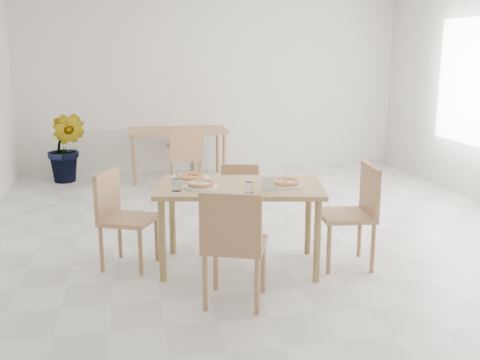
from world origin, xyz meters
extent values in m
plane|color=silver|center=(0.00, 0.00, 0.00)|extent=(7.00, 7.00, 0.00)
plane|color=silver|center=(0.00, 3.50, 1.40)|extent=(6.00, 0.00, 6.00)
plane|color=silver|center=(0.00, -3.50, 1.40)|extent=(6.00, 0.00, 6.00)
cube|color=tan|center=(-0.39, -0.75, 0.73)|extent=(1.55, 1.07, 0.04)
cylinder|color=tan|center=(-1.08, -0.95, 0.35)|extent=(0.06, 0.06, 0.71)
cylinder|color=tan|center=(0.17, -1.20, 0.35)|extent=(0.06, 0.06, 0.71)
cylinder|color=tan|center=(-0.95, -0.30, 0.35)|extent=(0.06, 0.06, 0.71)
cylinder|color=tan|center=(0.30, -0.56, 0.35)|extent=(0.06, 0.06, 0.71)
cube|color=tan|center=(-0.56, -1.44, 0.46)|extent=(0.58, 0.58, 0.04)
cube|color=tan|center=(-0.63, -1.63, 0.69)|extent=(0.44, 0.19, 0.43)
cylinder|color=tan|center=(-0.32, -1.33, 0.22)|extent=(0.04, 0.04, 0.44)
cylinder|color=tan|center=(-0.68, -1.20, 0.22)|extent=(0.04, 0.04, 0.44)
cylinder|color=tan|center=(-0.45, -1.69, 0.22)|extent=(0.04, 0.04, 0.44)
cylinder|color=tan|center=(-0.81, -1.56, 0.22)|extent=(0.04, 0.04, 0.44)
cube|color=tan|center=(-0.28, -0.11, 0.39)|extent=(0.46, 0.46, 0.04)
cube|color=tan|center=(-0.23, 0.06, 0.59)|extent=(0.38, 0.13, 0.36)
cylinder|color=tan|center=(-0.48, -0.23, 0.19)|extent=(0.03, 0.03, 0.37)
cylinder|color=tan|center=(-0.16, -0.31, 0.19)|extent=(0.03, 0.03, 0.37)
cylinder|color=tan|center=(-0.39, 0.09, 0.19)|extent=(0.03, 0.03, 0.37)
cylinder|color=tan|center=(-0.08, 0.01, 0.19)|extent=(0.03, 0.03, 0.37)
cube|color=tan|center=(-1.35, -0.55, 0.43)|extent=(0.56, 0.56, 0.04)
cube|color=tan|center=(-1.53, -0.47, 0.66)|extent=(0.21, 0.40, 0.40)
cylinder|color=tan|center=(-1.26, -0.80, 0.21)|extent=(0.04, 0.04, 0.41)
cylinder|color=tan|center=(-1.11, -0.47, 0.21)|extent=(0.04, 0.04, 0.41)
cylinder|color=tan|center=(-1.59, -0.64, 0.21)|extent=(0.04, 0.04, 0.41)
cylinder|color=tan|center=(-1.44, -0.31, 0.21)|extent=(0.04, 0.04, 0.41)
cube|color=tan|center=(0.54, -0.89, 0.46)|extent=(0.50, 0.50, 0.04)
cube|color=tan|center=(0.74, -0.91, 0.70)|extent=(0.09, 0.45, 0.43)
cylinder|color=tan|center=(0.37, -0.67, 0.22)|extent=(0.04, 0.04, 0.44)
cylinder|color=tan|center=(0.33, -1.06, 0.22)|extent=(0.04, 0.04, 0.44)
cylinder|color=tan|center=(0.75, -0.71, 0.22)|extent=(0.04, 0.04, 0.44)
cylinder|color=tan|center=(0.71, -1.10, 0.22)|extent=(0.04, 0.04, 0.44)
cylinder|color=white|center=(-0.01, -0.86, 0.76)|extent=(0.29, 0.29, 0.02)
cylinder|color=white|center=(-0.73, -0.78, 0.76)|extent=(0.29, 0.29, 0.02)
cylinder|color=white|center=(-0.78, -0.47, 0.76)|extent=(0.32, 0.32, 0.02)
cylinder|color=#E5A46C|center=(-0.01, -0.86, 0.77)|extent=(0.25, 0.25, 0.01)
torus|color=#E5A46C|center=(-0.01, -0.86, 0.78)|extent=(0.25, 0.25, 0.03)
cylinder|color=#D95826|center=(-0.01, -0.86, 0.78)|extent=(0.18, 0.18, 0.01)
ellipsoid|color=#114E13|center=(-0.01, -0.86, 0.79)|extent=(0.05, 0.04, 0.01)
cylinder|color=#E5A46C|center=(-0.73, -0.78, 0.77)|extent=(0.25, 0.25, 0.01)
torus|color=#E5A46C|center=(-0.73, -0.78, 0.78)|extent=(0.25, 0.25, 0.03)
cylinder|color=#FAEACD|center=(-0.73, -0.78, 0.78)|extent=(0.18, 0.18, 0.01)
cylinder|color=#E5A46C|center=(-0.78, -0.47, 0.77)|extent=(0.29, 0.29, 0.01)
torus|color=#E5A46C|center=(-0.78, -0.47, 0.78)|extent=(0.29, 0.29, 0.03)
cylinder|color=#D95826|center=(-0.78, -0.47, 0.78)|extent=(0.22, 0.22, 0.01)
cylinder|color=white|center=(-0.95, -0.85, 0.80)|extent=(0.08, 0.08, 0.10)
cylinder|color=white|center=(-0.37, -1.04, 0.80)|extent=(0.07, 0.07, 0.09)
cube|color=silver|center=(-0.21, -1.00, 0.76)|extent=(0.11, 0.06, 0.01)
cube|color=white|center=(-0.21, -1.00, 0.82)|extent=(0.10, 0.04, 0.11)
cube|color=silver|center=(-0.11, -0.62, 0.75)|extent=(0.05, 0.19, 0.01)
cube|color=silver|center=(-0.33, -0.94, 0.75)|extent=(0.05, 0.19, 0.01)
cube|color=tan|center=(-0.62, 2.90, 0.73)|extent=(1.44, 0.83, 0.04)
cylinder|color=tan|center=(-1.27, 2.56, 0.35)|extent=(0.06, 0.06, 0.71)
cylinder|color=tan|center=(0.03, 2.56, 0.35)|extent=(0.06, 0.06, 0.71)
cylinder|color=tan|center=(-1.26, 3.24, 0.35)|extent=(0.06, 0.06, 0.71)
cylinder|color=tan|center=(0.03, 3.24, 0.35)|extent=(0.06, 0.06, 0.71)
cube|color=tan|center=(-0.57, 2.18, 0.46)|extent=(0.47, 0.47, 0.04)
cube|color=tan|center=(-0.57, 1.97, 0.70)|extent=(0.45, 0.06, 0.43)
cylinder|color=tan|center=(-0.37, 2.36, 0.22)|extent=(0.04, 0.04, 0.44)
cylinder|color=tan|center=(-0.75, 2.38, 0.22)|extent=(0.04, 0.04, 0.44)
cylinder|color=tan|center=(-0.38, 1.98, 0.22)|extent=(0.04, 0.04, 0.44)
cylinder|color=tan|center=(-0.77, 1.99, 0.22)|extent=(0.04, 0.04, 0.44)
cube|color=tan|center=(-0.56, 3.60, 0.43)|extent=(0.53, 0.53, 0.04)
cube|color=tan|center=(-0.63, 3.78, 0.65)|extent=(0.41, 0.17, 0.40)
cylinder|color=tan|center=(-0.68, 3.37, 0.20)|extent=(0.04, 0.04, 0.41)
cylinder|color=tan|center=(-0.34, 3.49, 0.20)|extent=(0.04, 0.04, 0.41)
cylinder|color=tan|center=(-0.79, 3.71, 0.20)|extent=(0.04, 0.04, 0.41)
cylinder|color=tan|center=(-0.45, 3.83, 0.20)|extent=(0.04, 0.04, 0.41)
cylinder|color=white|center=(-0.56, 2.93, 0.76)|extent=(0.29, 0.29, 0.02)
imported|color=#1E5C1B|center=(-2.22, 3.00, 0.51)|extent=(0.68, 0.61, 1.02)
camera|label=1|loc=(-1.30, -5.38, 1.88)|focal=42.00mm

